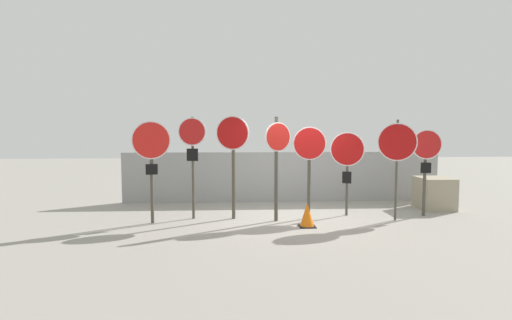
# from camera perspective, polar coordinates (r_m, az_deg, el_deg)

# --- Properties ---
(ground_plane) EXTENTS (40.00, 40.00, 0.00)m
(ground_plane) POSITION_cam_1_polar(r_m,az_deg,el_deg) (10.10, 5.35, -8.30)
(ground_plane) COLOR gray
(fence_back) EXTENTS (9.65, 0.12, 1.52)m
(fence_back) POSITION_cam_1_polar(r_m,az_deg,el_deg) (12.22, 3.80, -2.40)
(fence_back) COLOR gray
(fence_back) RESTS_ON ground
(stop_sign_0) EXTENTS (0.87, 0.26, 2.41)m
(stop_sign_0) POSITION_cam_1_polar(r_m,az_deg,el_deg) (9.58, -14.74, 1.27)
(stop_sign_0) COLOR #474238
(stop_sign_0) RESTS_ON ground
(stop_sign_1) EXTENTS (0.69, 0.15, 2.52)m
(stop_sign_1) POSITION_cam_1_polar(r_m,az_deg,el_deg) (9.87, -9.08, 2.07)
(stop_sign_1) COLOR #474238
(stop_sign_1) RESTS_ON ground
(stop_sign_2) EXTENTS (0.81, 0.26, 2.54)m
(stop_sign_2) POSITION_cam_1_polar(r_m,az_deg,el_deg) (9.76, -3.33, 1.86)
(stop_sign_2) COLOR #474238
(stop_sign_2) RESTS_ON ground
(stop_sign_3) EXTENTS (0.64, 0.33, 2.51)m
(stop_sign_3) POSITION_cam_1_polar(r_m,az_deg,el_deg) (9.53, 3.04, 1.09)
(stop_sign_3) COLOR #474238
(stop_sign_3) RESTS_ON ground
(stop_sign_4) EXTENTS (0.82, 0.17, 2.28)m
(stop_sign_4) POSITION_cam_1_polar(r_m,az_deg,el_deg) (9.85, 7.63, 0.96)
(stop_sign_4) COLOR #474238
(stop_sign_4) RESTS_ON ground
(stop_sign_5) EXTENTS (0.81, 0.36, 2.15)m
(stop_sign_5) POSITION_cam_1_polar(r_m,az_deg,el_deg) (10.39, 12.90, 0.64)
(stop_sign_5) COLOR #474238
(stop_sign_5) RESTS_ON ground
(stop_sign_6) EXTENTS (0.86, 0.37, 2.45)m
(stop_sign_6) POSITION_cam_1_polar(r_m,az_deg,el_deg) (10.14, 19.51, 1.79)
(stop_sign_6) COLOR #474238
(stop_sign_6) RESTS_ON ground
(stop_sign_7) EXTENTS (0.75, 0.17, 2.21)m
(stop_sign_7) POSITION_cam_1_polar(r_m,az_deg,el_deg) (10.95, 23.13, 0.63)
(stop_sign_7) COLOR #474238
(stop_sign_7) RESTS_ON ground
(traffic_cone_0) EXTENTS (0.38, 0.38, 0.56)m
(traffic_cone_0) POSITION_cam_1_polar(r_m,az_deg,el_deg) (9.25, 7.31, -7.75)
(traffic_cone_0) COLOR black
(traffic_cone_0) RESTS_ON ground
(storage_crate) EXTENTS (0.86, 0.97, 0.88)m
(storage_crate) POSITION_cam_1_polar(r_m,az_deg,el_deg) (12.18, 24.11, -4.35)
(storage_crate) COLOR #9E937A
(storage_crate) RESTS_ON ground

